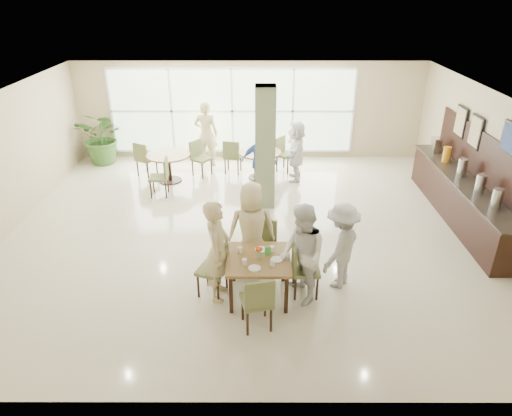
{
  "coord_description": "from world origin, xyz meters",
  "views": [
    {
      "loc": [
        0.21,
        -8.56,
        4.77
      ],
      "look_at": [
        0.2,
        -1.2,
        1.1
      ],
      "focal_mm": 32.0,
      "sensor_mm": 36.0,
      "label": 1
    }
  ],
  "objects_px": {
    "potted_plant": "(103,137)",
    "adult_standing": "(206,134)",
    "main_table": "(259,262)",
    "adult_a": "(259,162)",
    "round_table_right": "(260,158)",
    "adult_b": "(296,151)",
    "buffet_counter": "(461,196)",
    "teen_right": "(302,255)",
    "teen_standing": "(341,246)",
    "round_table_left": "(169,160)",
    "teen_far": "(252,229)",
    "teen_left": "(218,251)"
  },
  "relations": [
    {
      "from": "potted_plant",
      "to": "adult_standing",
      "type": "height_order",
      "value": "adult_standing"
    },
    {
      "from": "main_table",
      "to": "potted_plant",
      "type": "xyz_separation_m",
      "value": [
        -4.43,
        6.29,
        0.11
      ]
    },
    {
      "from": "adult_a",
      "to": "main_table",
      "type": "bearing_deg",
      "value": -76.68
    },
    {
      "from": "round_table_right",
      "to": "adult_a",
      "type": "relative_size",
      "value": 0.74
    },
    {
      "from": "adult_b",
      "to": "adult_standing",
      "type": "bearing_deg",
      "value": -106.89
    },
    {
      "from": "buffet_counter",
      "to": "adult_b",
      "type": "height_order",
      "value": "buffet_counter"
    },
    {
      "from": "teen_right",
      "to": "teen_standing",
      "type": "relative_size",
      "value": 1.11
    },
    {
      "from": "potted_plant",
      "to": "teen_right",
      "type": "relative_size",
      "value": 0.9
    },
    {
      "from": "buffet_counter",
      "to": "teen_right",
      "type": "bearing_deg",
      "value": -142.41
    },
    {
      "from": "round_table_right",
      "to": "adult_standing",
      "type": "bearing_deg",
      "value": 146.65
    },
    {
      "from": "buffet_counter",
      "to": "adult_a",
      "type": "height_order",
      "value": "buffet_counter"
    },
    {
      "from": "round_table_left",
      "to": "potted_plant",
      "type": "xyz_separation_m",
      "value": [
        -2.1,
        1.35,
        0.19
      ]
    },
    {
      "from": "teen_standing",
      "to": "adult_b",
      "type": "height_order",
      "value": "adult_b"
    },
    {
      "from": "teen_far",
      "to": "adult_b",
      "type": "xyz_separation_m",
      "value": [
        1.11,
        4.33,
        -0.08
      ]
    },
    {
      "from": "round_table_left",
      "to": "round_table_right",
      "type": "bearing_deg",
      "value": 4.99
    },
    {
      "from": "teen_left",
      "to": "adult_b",
      "type": "height_order",
      "value": "teen_left"
    },
    {
      "from": "teen_standing",
      "to": "adult_a",
      "type": "xyz_separation_m",
      "value": [
        -1.36,
        3.98,
        -0.01
      ]
    },
    {
      "from": "round_table_left",
      "to": "potted_plant",
      "type": "bearing_deg",
      "value": 147.22
    },
    {
      "from": "adult_a",
      "to": "adult_b",
      "type": "bearing_deg",
      "value": 51.8
    },
    {
      "from": "potted_plant",
      "to": "teen_standing",
      "type": "bearing_deg",
      "value": -45.66
    },
    {
      "from": "adult_a",
      "to": "adult_b",
      "type": "distance_m",
      "value": 1.22
    },
    {
      "from": "round_table_right",
      "to": "teen_standing",
      "type": "xyz_separation_m",
      "value": [
        1.34,
        -4.81,
        0.2
      ]
    },
    {
      "from": "adult_standing",
      "to": "round_table_right",
      "type": "bearing_deg",
      "value": 154.99
    },
    {
      "from": "main_table",
      "to": "adult_a",
      "type": "bearing_deg",
      "value": 89.61
    },
    {
      "from": "round_table_left",
      "to": "buffet_counter",
      "type": "distance_m",
      "value": 7.11
    },
    {
      "from": "main_table",
      "to": "potted_plant",
      "type": "relative_size",
      "value": 0.67
    },
    {
      "from": "teen_standing",
      "to": "adult_standing",
      "type": "bearing_deg",
      "value": -118.0
    },
    {
      "from": "round_table_right",
      "to": "adult_b",
      "type": "height_order",
      "value": "adult_b"
    },
    {
      "from": "main_table",
      "to": "round_table_left",
      "type": "relative_size",
      "value": 0.9
    },
    {
      "from": "teen_right",
      "to": "main_table",
      "type": "bearing_deg",
      "value": -112.13
    },
    {
      "from": "teen_right",
      "to": "teen_standing",
      "type": "xyz_separation_m",
      "value": [
        0.7,
        0.41,
        -0.08
      ]
    },
    {
      "from": "teen_far",
      "to": "round_table_right",
      "type": "bearing_deg",
      "value": -97.32
    },
    {
      "from": "main_table",
      "to": "teen_left",
      "type": "relative_size",
      "value": 0.59
    },
    {
      "from": "round_table_left",
      "to": "adult_standing",
      "type": "height_order",
      "value": "adult_standing"
    },
    {
      "from": "adult_standing",
      "to": "buffet_counter",
      "type": "bearing_deg",
      "value": 158.99
    },
    {
      "from": "round_table_right",
      "to": "teen_left",
      "type": "distance_m",
      "value": 5.19
    },
    {
      "from": "adult_a",
      "to": "potted_plant",
      "type": "bearing_deg",
      "value": 169.81
    },
    {
      "from": "adult_b",
      "to": "adult_standing",
      "type": "relative_size",
      "value": 0.86
    },
    {
      "from": "round_table_right",
      "to": "adult_a",
      "type": "xyz_separation_m",
      "value": [
        -0.02,
        -0.83,
        0.19
      ]
    },
    {
      "from": "round_table_left",
      "to": "adult_b",
      "type": "distance_m",
      "value": 3.33
    },
    {
      "from": "main_table",
      "to": "round_table_left",
      "type": "bearing_deg",
      "value": 115.25
    },
    {
      "from": "round_table_right",
      "to": "teen_right",
      "type": "height_order",
      "value": "teen_right"
    },
    {
      "from": "buffet_counter",
      "to": "main_table",
      "type": "bearing_deg",
      "value": -147.66
    },
    {
      "from": "potted_plant",
      "to": "teen_right",
      "type": "height_order",
      "value": "teen_right"
    },
    {
      "from": "potted_plant",
      "to": "teen_right",
      "type": "distance_m",
      "value": 8.17
    },
    {
      "from": "potted_plant",
      "to": "teen_right",
      "type": "xyz_separation_m",
      "value": [
        5.12,
        -6.37,
        0.08
      ]
    },
    {
      "from": "teen_left",
      "to": "teen_standing",
      "type": "bearing_deg",
      "value": -75.29
    },
    {
      "from": "buffet_counter",
      "to": "adult_b",
      "type": "relative_size",
      "value": 2.96
    },
    {
      "from": "round_table_right",
      "to": "teen_right",
      "type": "relative_size",
      "value": 0.66
    },
    {
      "from": "round_table_right",
      "to": "teen_right",
      "type": "xyz_separation_m",
      "value": [
        0.65,
        -5.23,
        0.28
      ]
    }
  ]
}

